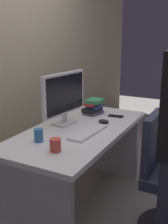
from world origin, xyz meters
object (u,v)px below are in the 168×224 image
(monitor, at_px, (64,96))
(handbag, at_px, (155,172))
(cell_phone, at_px, (116,116))
(cup_by_monitor, at_px, (39,135))
(desk, at_px, (79,153))
(book_stack, at_px, (93,107))
(cup_near_keyboard, at_px, (55,145))
(office_chair, at_px, (167,181))
(mouse, at_px, (104,121))
(keyboard, at_px, (88,132))

(monitor, distance_m, handbag, 1.26)
(cell_phone, height_order, handbag, cell_phone)
(cup_by_monitor, bearing_deg, desk, -17.01)
(book_stack, height_order, cell_phone, book_stack)
(desk, xyz_separation_m, handbag, (0.67, -0.52, -0.37))
(cup_by_monitor, relative_size, cell_phone, 0.68)
(cell_phone, bearing_deg, cup_near_keyboard, 169.61)
(book_stack, bearing_deg, cell_phone, -88.10)
(office_chair, xyz_separation_m, cup_by_monitor, (-0.41, 0.88, 0.35))
(mouse, xyz_separation_m, cup_by_monitor, (-0.62, 0.25, 0.03))
(cup_by_monitor, relative_size, handbag, 0.26)
(mouse, xyz_separation_m, cell_phone, (0.24, -0.02, -0.01))
(cup_by_monitor, height_order, handbag, cup_by_monitor)
(book_stack, distance_m, handbag, 0.93)
(monitor, relative_size, cup_by_monitor, 5.51)
(book_stack, bearing_deg, cup_by_monitor, 177.40)
(keyboard, relative_size, mouse, 4.30)
(desk, distance_m, office_chair, 0.76)
(office_chair, distance_m, handbag, 0.76)
(mouse, bearing_deg, handbag, -41.07)
(book_stack, relative_size, handbag, 0.57)
(keyboard, xyz_separation_m, mouse, (0.30, -0.00, 0.01))
(cell_phone, distance_m, handbag, 0.73)
(office_chair, height_order, mouse, office_chair)
(office_chair, height_order, monitor, monitor)
(office_chair, distance_m, mouse, 0.74)
(cup_near_keyboard, distance_m, cell_phone, 0.96)
(desk, relative_size, keyboard, 3.45)
(cup_near_keyboard, relative_size, handbag, 0.24)
(monitor, bearing_deg, cell_phone, -36.80)
(book_stack, bearing_deg, office_chair, -117.81)
(cup_by_monitor, bearing_deg, cup_near_keyboard, -113.85)
(desk, xyz_separation_m, cell_phone, (0.47, -0.15, 0.23))
(cup_by_monitor, distance_m, cell_phone, 0.91)
(mouse, distance_m, cell_phone, 0.24)
(office_chair, bearing_deg, cup_by_monitor, 115.12)
(cell_phone, xyz_separation_m, handbag, (0.21, -0.37, -0.60))
(monitor, height_order, book_stack, monitor)
(mouse, relative_size, cell_phone, 0.69)
(office_chair, xyz_separation_m, cell_phone, (0.45, 0.60, 0.31))
(desk, xyz_separation_m, monitor, (0.04, 0.16, 0.48))
(office_chair, distance_m, cup_by_monitor, 1.03)
(office_chair, bearing_deg, mouse, 71.43)
(cell_phone, bearing_deg, keyboard, 170.85)
(cup_near_keyboard, bearing_deg, cell_phone, -4.16)
(cup_by_monitor, bearing_deg, handbag, -30.99)
(cup_near_keyboard, height_order, cell_phone, cup_near_keyboard)
(cup_near_keyboard, relative_size, cup_by_monitor, 0.92)
(mouse, distance_m, book_stack, 0.32)
(desk, xyz_separation_m, cup_near_keyboard, (-0.49, -0.08, 0.27))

